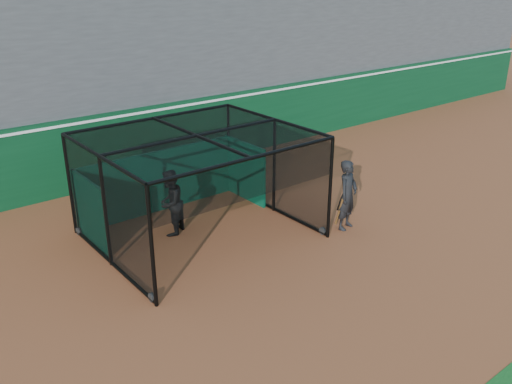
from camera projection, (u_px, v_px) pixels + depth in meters
ground at (305, 268)px, 13.46m from camera, size 120.00×120.00×0.00m
outfield_wall at (140, 141)px, 19.13m from camera, size 50.00×0.50×2.50m
grandstand at (88, 38)px, 20.65m from camera, size 50.00×7.85×8.95m
batting_cage at (198, 187)px, 14.65m from camera, size 5.45×4.73×2.88m
batter at (170, 203)px, 14.90m from camera, size 1.15×1.10×1.87m
on_deck_player at (347, 195)px, 15.21m from camera, size 0.85×0.67×2.03m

